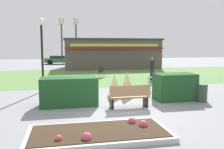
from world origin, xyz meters
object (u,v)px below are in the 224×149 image
trash_bin (201,93)px  tree_right_bg (76,42)px  person_strolling (152,68)px  tree_left_bg (62,42)px  cafe_chair_east (153,76)px  cafe_chair_west (102,71)px  park_bench (129,96)px  lamppost_mid (42,46)px  parked_car_west_slot (60,60)px  food_kiosk (111,53)px

trash_bin → tree_right_bg: size_ratio=0.11×
person_strolling → tree_left_bg: tree_left_bg is taller
cafe_chair_east → tree_left_bg: bearing=102.4°
cafe_chair_west → cafe_chair_east: bearing=-56.7°
park_bench → trash_bin: park_bench is taller
cafe_chair_west → lamppost_mid: bearing=-128.3°
tree_left_bg → tree_right_bg: tree_right_bg is taller
lamppost_mid → park_bench: bearing=-50.1°
parked_car_west_slot → tree_right_bg: (2.80, 7.23, 2.68)m
park_bench → tree_right_bg: tree_right_bg is taller
park_bench → cafe_chair_east: (3.22, 5.57, 0.05)m
trash_bin → person_strolling: (0.40, 7.23, 0.46)m
cafe_chair_east → parked_car_west_slot: (-6.33, 20.14, 0.12)m
food_kiosk → tree_right_bg: size_ratio=1.49×
trash_bin → cafe_chair_west: size_ratio=0.91×
parked_car_west_slot → park_bench: bearing=-83.1°
park_bench → trash_bin: size_ratio=2.11×
trash_bin → cafe_chair_east: 5.17m
person_strolling → parked_car_west_slot: person_strolling is taller
park_bench → person_strolling: 8.60m
cafe_chair_east → tree_right_bg: 27.74m
cafe_chair_west → tree_left_bg: (-3.19, 22.97, 2.76)m
trash_bin → tree_right_bg: (-3.85, 32.53, 2.92)m
trash_bin → person_strolling: 7.25m
park_bench → lamppost_mid: lamppost_mid is taller
park_bench → tree_right_bg: (-0.31, 32.94, 2.84)m
food_kiosk → cafe_chair_east: food_kiosk is taller
lamppost_mid → tree_left_bg: (1.00, 28.28, 0.74)m
tree_left_bg → lamppost_mid: bearing=-92.0°
food_kiosk → person_strolling: food_kiosk is taller
tree_right_bg → parked_car_west_slot: bearing=-111.2°
cafe_chair_east → parked_car_west_slot: 21.11m
person_strolling → tree_right_bg: size_ratio=0.23×
parked_car_west_slot → tree_left_bg: tree_left_bg is taller
lamppost_mid → tree_left_bg: size_ratio=0.55×
park_bench → tree_right_bg: size_ratio=0.23×
tree_left_bg → park_bench: bearing=-85.2°
cafe_chair_east → person_strolling: (0.72, 2.07, 0.33)m
park_bench → person_strolling: (3.94, 7.64, 0.38)m
park_bench → lamppost_mid: size_ratio=0.42×
food_kiosk → lamppost_mid: bearing=-116.1°
parked_car_west_slot → cafe_chair_east: bearing=-72.6°
cafe_chair_west → parked_car_west_slot: parked_car_west_slot is taller
cafe_chair_east → tree_right_bg: (-3.53, 27.37, 2.80)m
park_bench → food_kiosk: food_kiosk is taller
tree_left_bg → cafe_chair_east: bearing=-77.6°
park_bench → lamppost_mid: 6.23m
park_bench → person_strolling: person_strolling is taller
cafe_chair_west → tree_left_bg: bearing=97.9°
park_bench → food_kiosk: (2.95, 18.24, 1.23)m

